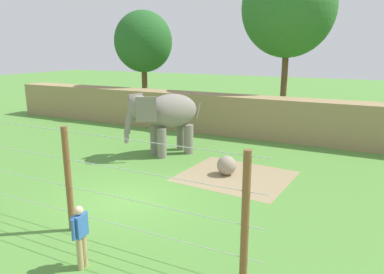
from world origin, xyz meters
TOP-DOWN VIEW (x-y plane):
  - ground_plane at (0.00, 0.00)m, footprint 120.00×120.00m
  - dirt_patch at (2.73, 4.18)m, footprint 4.83×4.35m
  - embankment_wall at (0.00, 11.57)m, footprint 36.00×1.80m
  - elephant at (-1.63, 5.70)m, footprint 3.19×3.85m
  - enrichment_ball at (2.30, 4.18)m, footprint 0.85×0.85m
  - cable_fence at (-0.03, -2.51)m, footprint 11.63×0.19m
  - zookeeper at (1.55, -3.84)m, footprint 0.24×0.58m
  - tree_left_of_centre at (1.90, 16.41)m, footprint 6.39×6.39m
  - tree_behind_wall at (-8.76, 14.50)m, footprint 4.50×4.50m

SIDE VIEW (x-z plane):
  - ground_plane at x=0.00m, z-range 0.00..0.00m
  - dirt_patch at x=2.73m, z-range 0.00..0.01m
  - enrichment_ball at x=2.30m, z-range 0.00..0.85m
  - zookeeper at x=1.55m, z-range 0.09..1.76m
  - embankment_wall at x=0.00m, z-range 0.00..2.48m
  - cable_fence at x=-0.03m, z-range 0.01..3.23m
  - elephant at x=-1.63m, z-range 0.52..3.71m
  - tree_behind_wall at x=-8.76m, z-range 1.72..9.94m
  - tree_left_of_centre at x=1.90m, z-range 2.33..13.72m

